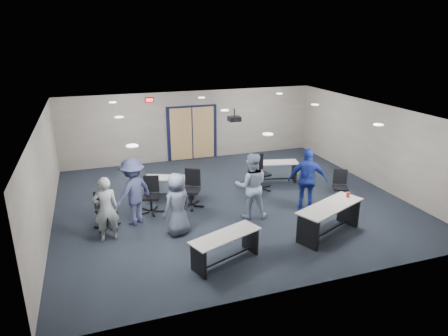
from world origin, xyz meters
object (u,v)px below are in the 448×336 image
object	(u,v)px
chair_loose_right	(340,187)
person_plaid	(177,204)
chair_back_c	(261,173)
table_back_right	(272,168)
chair_back_b	(191,189)
chair_loose_left	(106,211)
person_navy	(307,180)
person_back	(133,192)
table_front_left	(226,244)
person_gray	(106,209)
chair_back_a	(151,195)
table_front_right	(330,215)
person_lightblue	(251,186)
table_back_left	(171,184)

from	to	relation	value
chair_loose_right	person_plaid	xyz separation A→B (m)	(-5.01, -0.40, 0.32)
person_plaid	chair_back_c	bearing A→B (deg)	-172.60
table_back_right	chair_back_b	distance (m)	3.31
chair_loose_left	person_navy	xyz separation A→B (m)	(5.45, -0.64, 0.42)
chair_back_b	person_navy	xyz separation A→B (m)	(3.06, -1.25, 0.37)
table_back_right	chair_loose_right	size ratio (longest dim) A/B	1.86
table_back_right	chair_back_c	world-z (taller)	chair_back_c
chair_loose_left	person_back	world-z (taller)	person_back
table_front_left	person_gray	world-z (taller)	person_gray
person_gray	chair_back_a	bearing A→B (deg)	-139.50
table_front_right	person_navy	world-z (taller)	person_navy
table_front_right	chair_back_a	bearing A→B (deg)	122.08
table_front_left	person_lightblue	world-z (taller)	person_lightblue
person_navy	chair_back_b	bearing A→B (deg)	4.44
table_back_left	person_navy	xyz separation A→B (m)	(3.46, -2.17, 0.48)
chair_loose_left	person_back	size ratio (longest dim) A/B	0.55
chair_back_c	chair_loose_right	world-z (taller)	chair_back_c
chair_back_a	person_lightblue	world-z (taller)	person_lightblue
chair_back_a	chair_back_b	bearing A→B (deg)	17.76
table_front_right	chair_back_a	distance (m)	4.85
chair_back_b	chair_loose_right	size ratio (longest dim) A/B	1.14
person_lightblue	person_navy	distance (m)	1.67
chair_back_a	chair_loose_left	bearing A→B (deg)	-137.41
person_lightblue	person_navy	world-z (taller)	person_navy
chair_back_a	table_back_right	bearing A→B (deg)	31.95
table_front_right	chair_back_b	xyz separation A→B (m)	(-2.85, 2.75, -0.01)
person_gray	person_back	size ratio (longest dim) A/B	0.91
person_gray	chair_loose_right	bearing A→B (deg)	177.50
chair_loose_left	chair_loose_right	world-z (taller)	chair_loose_left
chair_loose_left	person_lightblue	world-z (taller)	person_lightblue
table_front_left	person_navy	world-z (taller)	person_navy
table_front_left	person_plaid	bearing A→B (deg)	91.84
chair_back_a	person_back	world-z (taller)	person_back
person_lightblue	table_front_left	bearing A→B (deg)	69.29
person_lightblue	chair_loose_right	bearing A→B (deg)	-163.15
chair_loose_right	person_lightblue	xyz separation A→B (m)	(-2.91, -0.09, 0.43)
table_front_left	table_front_right	size ratio (longest dim) A/B	0.84
chair_back_a	person_gray	xyz separation A→B (m)	(-1.25, -1.22, 0.30)
person_navy	chair_loose_left	bearing A→B (deg)	19.96
table_back_left	chair_back_a	bearing A→B (deg)	-107.52
chair_loose_right	person_plaid	distance (m)	5.03
chair_loose_left	person_navy	world-z (taller)	person_navy
table_back_right	chair_back_a	size ratio (longest dim) A/B	1.74
table_back_left	chair_loose_right	xyz separation A→B (m)	(4.70, -2.00, 0.05)
table_back_right	table_back_left	bearing A→B (deg)	-163.27
person_gray	person_lightblue	size ratio (longest dim) A/B	0.90
table_front_left	chair_loose_right	bearing A→B (deg)	4.25
chair_loose_left	person_lightblue	bearing A→B (deg)	-27.39
table_front_left	person_back	distance (m)	3.11
chair_back_a	chair_back_c	world-z (taller)	chair_back_c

